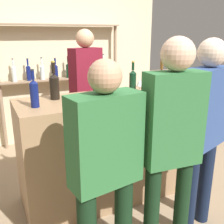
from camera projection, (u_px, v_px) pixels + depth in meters
ground_plane at (112, 192)px, 2.88m from camera, size 16.00×16.00×0.00m
bar_counter at (112, 147)px, 2.72m from camera, size 1.83×0.65×1.08m
back_wall at (58, 51)px, 4.13m from camera, size 3.43×0.12×2.80m
back_shelf at (63, 67)px, 4.04m from camera, size 1.90×0.18×1.81m
counter_bottle_0 at (54, 85)px, 2.41m from camera, size 0.09×0.09×0.35m
counter_bottle_1 at (34, 93)px, 2.15m from camera, size 0.07×0.07×0.32m
counter_bottle_2 at (133, 80)px, 2.71m from camera, size 0.07×0.07×0.32m
counter_bottle_3 at (161, 81)px, 2.62m from camera, size 0.08×0.08×0.36m
counter_bottle_4 at (96, 81)px, 2.67m from camera, size 0.07×0.07×0.33m
wine_glass at (140, 83)px, 2.66m from camera, size 0.07×0.07×0.15m
customer_center at (172, 138)px, 1.78m from camera, size 0.42×0.22×1.66m
customer_left at (106, 163)px, 1.65m from camera, size 0.48×0.26×1.54m
server_behind_counter at (86, 85)px, 3.39m from camera, size 0.45×0.29×1.73m
customer_right at (204, 125)px, 2.10m from camera, size 0.46×0.31×1.65m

